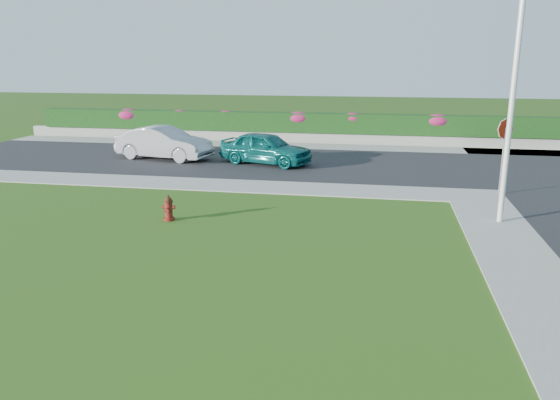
% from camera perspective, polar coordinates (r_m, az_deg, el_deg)
% --- Properties ---
extents(ground, '(120.00, 120.00, 0.00)m').
position_cam_1_polar(ground, '(12.27, -7.34, -8.41)').
color(ground, black).
rests_on(ground, ground).
extents(street_far, '(26.00, 8.00, 0.04)m').
position_cam_1_polar(street_far, '(26.59, -8.53, 4.19)').
color(street_far, black).
rests_on(street_far, ground).
extents(sidewalk_far, '(24.00, 2.00, 0.04)m').
position_cam_1_polar(sidewalk_far, '(22.43, -15.06, 1.90)').
color(sidewalk_far, gray).
rests_on(sidewalk_far, ground).
extents(curb_corner, '(2.00, 2.00, 0.04)m').
position_cam_1_polar(curb_corner, '(20.58, 19.77, 0.41)').
color(curb_corner, gray).
rests_on(curb_corner, ground).
extents(sidewalk_beyond, '(34.00, 2.00, 0.04)m').
position_cam_1_polar(sidewalk_beyond, '(30.44, 1.71, 5.66)').
color(sidewalk_beyond, gray).
rests_on(sidewalk_beyond, ground).
extents(retaining_wall, '(34.00, 0.40, 0.60)m').
position_cam_1_polar(retaining_wall, '(31.87, 2.13, 6.57)').
color(retaining_wall, gray).
rests_on(retaining_wall, ground).
extents(hedge, '(32.00, 0.90, 1.10)m').
position_cam_1_polar(hedge, '(31.86, 2.17, 8.11)').
color(hedge, black).
rests_on(hedge, retaining_wall).
extents(fire_hydrant, '(0.40, 0.37, 0.78)m').
position_cam_1_polar(fire_hydrant, '(16.79, -11.57, -0.88)').
color(fire_hydrant, '#530E0D').
rests_on(fire_hydrant, ground).
extents(sedan_teal, '(4.61, 2.93, 1.46)m').
position_cam_1_polar(sedan_teal, '(25.08, -1.50, 5.46)').
color(sedan_teal, '#0B5A57').
rests_on(sedan_teal, street_far).
extents(sedan_silver, '(4.90, 2.51, 1.54)m').
position_cam_1_polar(sedan_silver, '(26.90, -12.04, 5.85)').
color(sedan_silver, '#9EA1A5').
rests_on(sedan_silver, street_far).
extents(utility_pole, '(0.16, 0.16, 6.57)m').
position_cam_1_polar(utility_pole, '(17.00, 22.99, 8.47)').
color(utility_pole, silver).
rests_on(utility_pole, ground).
extents(stop_sign, '(0.62, 0.45, 2.75)m').
position_cam_1_polar(stop_sign, '(20.75, 22.42, 6.02)').
color(stop_sign, slate).
rests_on(stop_sign, ground).
extents(flower_clump_a, '(1.48, 0.95, 0.74)m').
position_cam_1_polar(flower_clump_a, '(34.86, -15.53, 8.58)').
color(flower_clump_a, '#C12168').
rests_on(flower_clump_a, hedge).
extents(flower_clump_b, '(1.09, 0.70, 0.55)m').
position_cam_1_polar(flower_clump_b, '(33.56, -10.42, 8.78)').
color(flower_clump_b, '#C12168').
rests_on(flower_clump_b, hedge).
extents(flower_clump_c, '(1.05, 0.67, 0.52)m').
position_cam_1_polar(flower_clump_c, '(32.66, -5.71, 8.81)').
color(flower_clump_c, '#C12168').
rests_on(flower_clump_c, hedge).
extents(flower_clump_d, '(1.41, 0.91, 0.71)m').
position_cam_1_polar(flower_clump_d, '(31.75, 1.96, 8.58)').
color(flower_clump_d, '#C12168').
rests_on(flower_clump_d, hedge).
extents(flower_clump_e, '(1.20, 0.77, 0.60)m').
position_cam_1_polar(flower_clump_e, '(31.44, 7.61, 8.48)').
color(flower_clump_e, '#C12168').
rests_on(flower_clump_e, hedge).
extents(flower_clump_f, '(1.46, 0.94, 0.73)m').
position_cam_1_polar(flower_clump_f, '(31.56, 16.12, 7.96)').
color(flower_clump_f, '#C12168').
rests_on(flower_clump_f, hedge).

